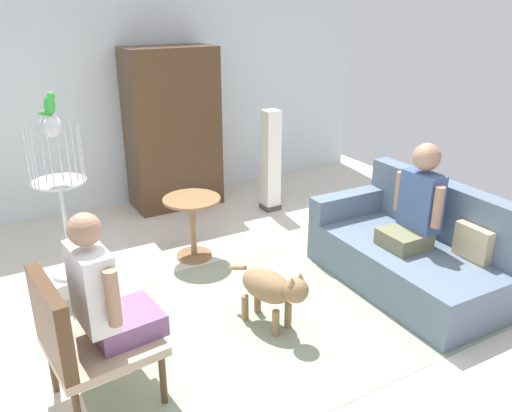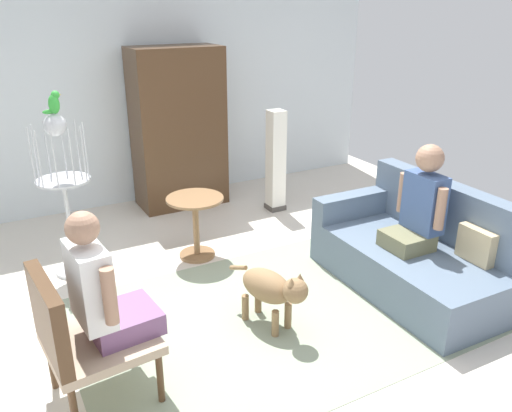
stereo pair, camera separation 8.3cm
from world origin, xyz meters
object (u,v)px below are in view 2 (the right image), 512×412
armoire_cabinet (178,128)px  parrot (54,103)px  person_on_armchair (101,291)px  bird_cage_stand (64,185)px  armchair (77,333)px  person_on_couch (420,205)px  round_end_table (196,219)px  couch (415,253)px  dog (272,288)px  column_lamp (276,162)px

armoire_cabinet → parrot: bearing=-141.4°
person_on_armchair → armoire_cabinet: 3.38m
bird_cage_stand → armoire_cabinet: (1.51, 1.19, 0.08)m
armchair → person_on_couch: (2.82, 0.10, 0.26)m
armchair → round_end_table: armchair is taller
couch → person_on_armchair: 2.73m
round_end_table → bird_cage_stand: bird_cage_stand is taller
armchair → round_end_table: bearing=48.0°
dog → round_end_table: bearing=92.0°
dog → couch: bearing=-1.2°
column_lamp → person_on_armchair: bearing=-138.5°
person_on_couch → parrot: size_ratio=4.64×
armoire_cabinet → person_on_armchair: bearing=-118.4°
parrot → column_lamp: parrot is taller
person_on_couch → bird_cage_stand: bearing=146.4°
couch → bird_cage_stand: bird_cage_stand is taller
person_on_armchair → dog: size_ratio=1.13×
column_lamp → person_on_couch: bearing=-86.6°
round_end_table → couch: bearing=-43.6°
person_on_armchair → dog: 1.33m
couch → person_on_armchair: (-2.69, -0.11, 0.45)m
person_on_armchair → round_end_table: size_ratio=1.36×
dog → bird_cage_stand: bird_cage_stand is taller
couch → armchair: bearing=-177.5°
parrot → bird_cage_stand: bearing=-180.0°
dog → bird_cage_stand: (-1.16, 1.63, 0.52)m
couch → person_on_armchair: size_ratio=2.07×
round_end_table → parrot: size_ratio=3.24×
bird_cage_stand → armoire_cabinet: size_ratio=0.79×
parrot → dog: bearing=-54.9°
person_on_armchair → round_end_table: person_on_armchair is taller
person_on_couch → armoire_cabinet: size_ratio=0.47×
person_on_armchair → armoire_cabinet: armoire_cabinet is taller
person_on_armchair → couch: bearing=2.3°
dog → armoire_cabinet: (0.35, 2.83, 0.60)m
bird_cage_stand → column_lamp: bird_cage_stand is taller
column_lamp → couch: bearing=-85.3°
couch → person_on_couch: bearing=-145.9°
couch → armchair: (-2.86, -0.13, 0.22)m
round_end_table → parrot: parrot is taller
parrot → couch: bearing=-32.8°
person_on_couch → column_lamp: 2.16m
column_lamp → armchair: bearing=-140.2°
couch → round_end_table: bearing=136.4°
round_end_table → column_lamp: (1.31, 0.71, 0.20)m
couch → armchair: armchair is taller
column_lamp → armoire_cabinet: size_ratio=0.64×
person_on_armchair → parrot: (0.11, 1.78, 0.82)m
couch → armoire_cabinet: (-1.08, 2.86, 0.64)m
dog → armchair: bearing=-173.7°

